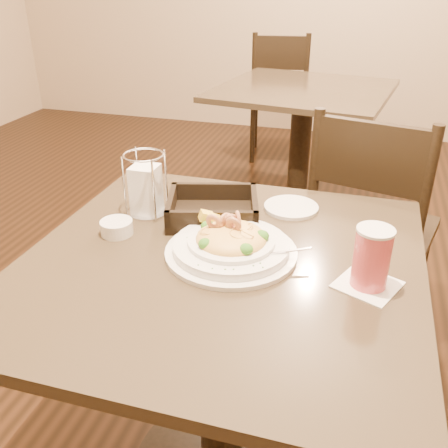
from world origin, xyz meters
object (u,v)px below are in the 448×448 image
(background_table, at_px, (301,129))
(drink_glass, at_px, (372,258))
(dining_chair_near, at_px, (369,225))
(dining_chair_far, at_px, (279,93))
(napkin_caddy, at_px, (146,188))
(side_plate, at_px, (291,207))
(main_table, at_px, (222,338))
(butter_ramekin, at_px, (117,227))
(bread_basket, at_px, (213,211))
(pasta_bowl, at_px, (231,243))

(background_table, relative_size, drink_glass, 6.52)
(dining_chair_near, relative_size, dining_chair_far, 1.00)
(background_table, xyz_separation_m, dining_chair_near, (0.41, -1.10, -0.01))
(napkin_caddy, xyz_separation_m, side_plate, (0.37, 0.14, -0.07))
(background_table, distance_m, side_plate, 1.57)
(main_table, distance_m, napkin_caddy, 0.44)
(background_table, relative_size, dining_chair_near, 1.10)
(napkin_caddy, bearing_deg, background_table, 83.76)
(background_table, relative_size, side_plate, 6.82)
(drink_glass, relative_size, butter_ramekin, 1.94)
(side_plate, bearing_deg, main_table, -109.54)
(napkin_caddy, bearing_deg, bread_basket, 5.36)
(napkin_caddy, bearing_deg, main_table, -33.36)
(main_table, xyz_separation_m, drink_glass, (0.32, -0.02, 0.30))
(background_table, height_order, bread_basket, bread_basket)
(main_table, height_order, butter_ramekin, butter_ramekin)
(pasta_bowl, distance_m, butter_ramekin, 0.30)
(pasta_bowl, relative_size, napkin_caddy, 1.98)
(background_table, height_order, pasta_bowl, pasta_bowl)
(dining_chair_near, xyz_separation_m, butter_ramekin, (-0.62, -0.71, 0.26))
(pasta_bowl, height_order, butter_ramekin, pasta_bowl)
(background_table, xyz_separation_m, butter_ramekin, (-0.21, -1.80, 0.25))
(background_table, bearing_deg, butter_ramekin, -96.58)
(bread_basket, distance_m, butter_ramekin, 0.25)
(pasta_bowl, xyz_separation_m, side_plate, (0.09, 0.28, -0.02))
(napkin_caddy, bearing_deg, dining_chair_far, 92.49)
(pasta_bowl, bearing_deg, side_plate, 71.39)
(butter_ramekin, bearing_deg, drink_glass, -5.33)
(drink_glass, distance_m, side_plate, 0.39)
(drink_glass, bearing_deg, pasta_bowl, 172.32)
(drink_glass, bearing_deg, butter_ramekin, 174.67)
(butter_ramekin, bearing_deg, napkin_caddy, 79.04)
(bread_basket, bearing_deg, pasta_bowl, -59.54)
(background_table, bearing_deg, drink_glass, -77.80)
(main_table, bearing_deg, butter_ramekin, 171.64)
(butter_ramekin, bearing_deg, main_table, -8.36)
(dining_chair_far, bearing_deg, butter_ramekin, 82.09)
(background_table, bearing_deg, dining_chair_near, -69.32)
(dining_chair_far, distance_m, side_plate, 2.47)
(dining_chair_near, height_order, drink_glass, dining_chair_near)
(dining_chair_far, distance_m, bread_basket, 2.56)
(butter_ramekin, bearing_deg, pasta_bowl, -2.88)
(side_plate, bearing_deg, background_table, 96.90)
(main_table, relative_size, dining_chair_near, 0.97)
(dining_chair_far, distance_m, pasta_bowl, 2.73)
(background_table, distance_m, dining_chair_far, 0.92)
(main_table, height_order, dining_chair_near, dining_chair_near)
(background_table, distance_m, drink_glass, 1.93)
(background_table, distance_m, butter_ramekin, 1.83)
(bread_basket, xyz_separation_m, butter_ramekin, (-0.20, -0.15, -0.00))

